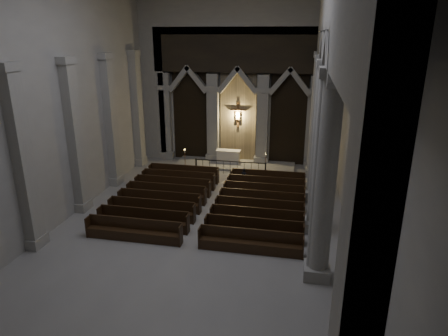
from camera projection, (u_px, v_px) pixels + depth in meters
name	position (u px, v px, depth m)	size (l,w,h in m)	color
room	(193.00, 71.00, 16.57)	(24.00, 24.10, 12.00)	#97958F
sanctuary_wall	(238.00, 71.00, 27.60)	(14.00, 0.77, 12.00)	#A3A098
right_arcade	(328.00, 65.00, 16.71)	(1.00, 24.00, 12.00)	#A3A098
left_pilasters	(95.00, 131.00, 22.25)	(0.60, 13.00, 8.03)	#A3A098
sanctuary_step	(235.00, 165.00, 28.83)	(8.50, 2.60, 0.15)	#A3A098
altar	(228.00, 156.00, 29.02)	(1.76, 0.71, 0.90)	silver
altar_rail	(230.00, 165.00, 26.90)	(4.86, 0.09, 0.95)	black
candle_stand_left	(185.00, 164.00, 27.87)	(0.25, 0.25, 1.49)	#98612E
candle_stand_right	(265.00, 168.00, 27.02)	(0.24, 0.24, 1.45)	#98612E
pews	(211.00, 204.00, 21.57)	(9.98, 8.45, 1.02)	black
worshipper	(244.00, 177.00, 24.84)	(0.42, 0.27, 1.14)	black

